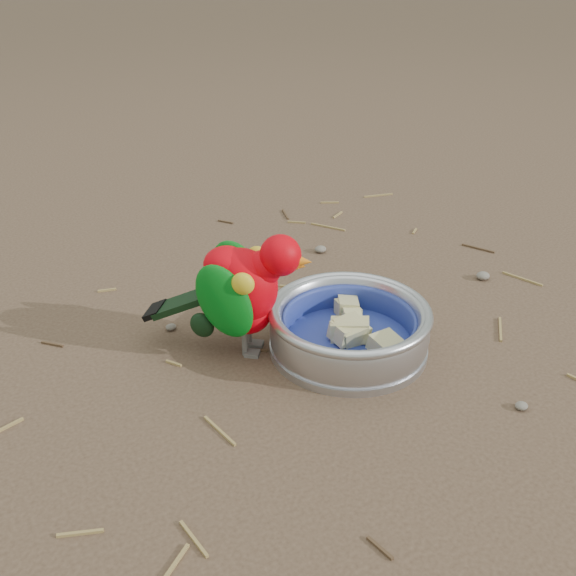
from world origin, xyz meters
TOP-DOWN VIEW (x-y plane):
  - ground at (0.00, 0.00)m, footprint 60.00×60.00m
  - food_bowl at (-0.04, -0.03)m, footprint 0.20×0.20m
  - bowl_wall at (-0.04, -0.03)m, footprint 0.20×0.20m
  - fruit_wedges at (-0.04, -0.03)m, footprint 0.12×0.12m
  - lory_parrot at (-0.15, 0.04)m, footprint 0.20×0.20m
  - ground_debris at (0.00, 0.02)m, footprint 0.90×0.80m

SIDE VIEW (x-z plane):
  - ground at x=0.00m, z-range 0.00..0.00m
  - ground_debris at x=0.00m, z-range 0.00..0.01m
  - food_bowl at x=-0.04m, z-range 0.00..0.02m
  - fruit_wedges at x=-0.04m, z-range 0.02..0.05m
  - bowl_wall at x=-0.04m, z-range 0.02..0.06m
  - lory_parrot at x=-0.15m, z-range 0.00..0.16m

